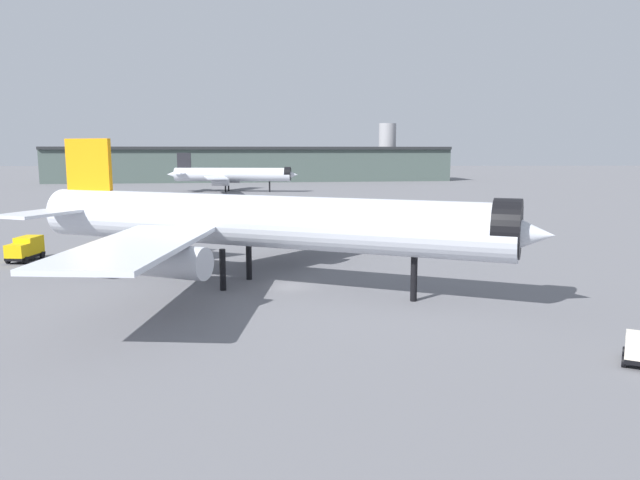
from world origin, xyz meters
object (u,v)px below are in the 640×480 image
object	(u,v)px
airliner_far_taxiway	(232,175)
airliner_near_gate	(254,222)
baggage_tug_wing	(639,349)
service_truck_front	(25,248)

from	to	relation	value
airliner_far_taxiway	airliner_near_gate	bearing A→B (deg)	-77.00
airliner_far_taxiway	baggage_tug_wing	xyz separation A→B (m)	(46.23, -161.87, -4.66)
airliner_far_taxiway	service_truck_front	bearing A→B (deg)	-90.00
airliner_near_gate	baggage_tug_wing	distance (m)	36.27
airliner_near_gate	airliner_far_taxiway	distance (m)	139.93
airliner_near_gate	airliner_far_taxiway	bearing A→B (deg)	120.66
airliner_far_taxiway	baggage_tug_wing	world-z (taller)	airliner_far_taxiway
airliner_near_gate	airliner_far_taxiway	xyz separation A→B (m)	(-18.96, 138.63, -1.07)
airliner_far_taxiway	baggage_tug_wing	size ratio (longest dim) A/B	12.27
baggage_tug_wing	service_truck_front	bearing A→B (deg)	85.60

